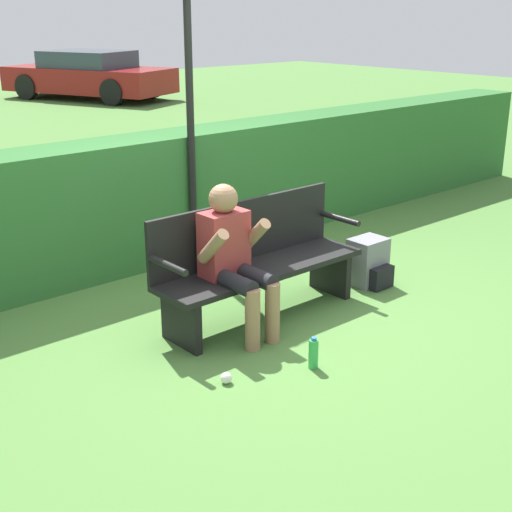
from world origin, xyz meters
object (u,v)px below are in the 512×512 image
at_px(backpack, 369,263).
at_px(signpost, 190,85).
at_px(park_bench, 256,261).
at_px(person_seated, 233,254).
at_px(water_bottle, 313,354).
at_px(parked_car, 89,75).

xyz_separation_m(backpack, signpost, (-0.80, 1.50, 1.48)).
bearing_deg(park_bench, person_seated, -157.91).
relative_size(backpack, water_bottle, 1.83).
xyz_separation_m(park_bench, person_seated, (-0.34, -0.14, 0.17)).
height_order(park_bench, signpost, signpost).
distance_m(water_bottle, signpost, 2.85).
height_order(person_seated, signpost, signpost).
bearing_deg(parked_car, person_seated, 132.78).
xyz_separation_m(water_bottle, parked_car, (6.24, 14.52, 0.51)).
height_order(backpack, water_bottle, backpack).
relative_size(backpack, parked_car, 0.09).
bearing_deg(backpack, person_seated, 178.91).
distance_m(park_bench, parked_car, 14.81).
relative_size(park_bench, signpost, 0.62).
xyz_separation_m(signpost, parked_car, (5.55, 12.23, -1.06)).
xyz_separation_m(person_seated, signpost, (0.72, 1.48, 1.05)).
xyz_separation_m(park_bench, parked_car, (5.93, 13.57, 0.16)).
xyz_separation_m(water_bottle, signpost, (0.68, 2.28, 1.57)).
bearing_deg(backpack, signpost, 118.06).
bearing_deg(backpack, parked_car, 70.92).
distance_m(person_seated, water_bottle, 0.96).
height_order(park_bench, water_bottle, park_bench).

